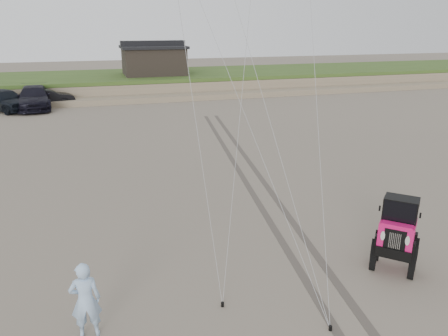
{
  "coord_description": "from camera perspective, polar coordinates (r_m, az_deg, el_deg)",
  "views": [
    {
      "loc": [
        -4.66,
        -8.76,
        6.68
      ],
      "look_at": [
        -1.01,
        3.0,
        2.6
      ],
      "focal_mm": 35.0,
      "sensor_mm": 36.0,
      "label": 1
    }
  ],
  "objects": [
    {
      "name": "truck_b",
      "position": [
        40.22,
        -22.2,
        8.5
      ],
      "size": [
        4.75,
        2.49,
        1.49
      ],
      "primitive_type": "imported",
      "rotation": [
        0.0,
        0.0,
        1.78
      ],
      "color": "black",
      "rests_on": "ground"
    },
    {
      "name": "stake_main",
      "position": [
        11.34,
        -0.2,
        -17.39
      ],
      "size": [
        0.08,
        0.08,
        0.12
      ],
      "primitive_type": "cylinder",
      "color": "black",
      "rests_on": "ground"
    },
    {
      "name": "cabin",
      "position": [
        46.37,
        -9.19,
        13.84
      ],
      "size": [
        6.4,
        5.4,
        3.35
      ],
      "color": "black",
      "rests_on": "dune_ridge"
    },
    {
      "name": "truck_a",
      "position": [
        39.41,
        -26.72,
        7.96
      ],
      "size": [
        4.96,
        5.45,
        1.8
      ],
      "primitive_type": "imported",
      "rotation": [
        0.0,
        0.0,
        0.68
      ],
      "color": "black",
      "rests_on": "ground"
    },
    {
      "name": "jeep",
      "position": [
        13.27,
        21.51,
        -9.06
      ],
      "size": [
        4.68,
        4.69,
        1.72
      ],
      "primitive_type": null,
      "rotation": [
        0.0,
        0.0,
        -0.78
      ],
      "color": "#DF1465",
      "rests_on": "ground"
    },
    {
      "name": "tire_tracks",
      "position": [
        19.23,
        4.17,
        -2.03
      ],
      "size": [
        5.22,
        29.74,
        0.01
      ],
      "color": "#4C443D",
      "rests_on": "ground"
    },
    {
      "name": "stake_aux",
      "position": [
        10.91,
        13.73,
        -19.65
      ],
      "size": [
        0.08,
        0.08,
        0.12
      ],
      "primitive_type": "cylinder",
      "color": "black",
      "rests_on": "ground"
    },
    {
      "name": "truck_c",
      "position": [
        39.49,
        -23.54,
        8.41
      ],
      "size": [
        2.92,
        6.39,
        1.81
      ],
      "primitive_type": "imported",
      "rotation": [
        0.0,
        0.0,
        0.06
      ],
      "color": "black",
      "rests_on": "ground"
    },
    {
      "name": "ground",
      "position": [
        11.96,
        9.28,
        -15.88
      ],
      "size": [
        160.0,
        160.0,
        0.0
      ],
      "primitive_type": "plane",
      "color": "#6B6054",
      "rests_on": "ground"
    },
    {
      "name": "dune_ridge",
      "position": [
        46.87,
        -11.59,
        10.78
      ],
      "size": [
        160.0,
        14.25,
        1.73
      ],
      "color": "#7A6B54",
      "rests_on": "ground"
    },
    {
      "name": "man",
      "position": [
        10.45,
        -17.65,
        -16.13
      ],
      "size": [
        0.67,
        0.45,
        1.83
      ],
      "primitive_type": "imported",
      "rotation": [
        0.0,
        0.0,
        3.13
      ],
      "color": "#96C1E8",
      "rests_on": "ground"
    }
  ]
}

